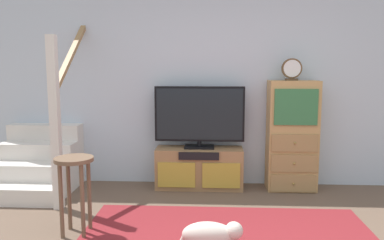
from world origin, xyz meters
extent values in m
cube|color=silver|center=(0.00, 2.46, 1.35)|extent=(6.40, 0.12, 2.70)
cube|color=#997047|center=(-0.30, 2.20, 0.25)|extent=(1.06, 0.36, 0.49)
cube|color=#B79333|center=(-0.56, 2.01, 0.21)|extent=(0.44, 0.02, 0.30)
cube|color=#B79333|center=(-0.04, 2.01, 0.21)|extent=(0.44, 0.02, 0.30)
cube|color=black|center=(-0.30, 2.01, 0.44)|extent=(0.48, 0.02, 0.09)
cube|color=black|center=(-0.30, 2.22, 0.51)|extent=(0.36, 0.22, 0.02)
cylinder|color=black|center=(-0.30, 2.22, 0.55)|extent=(0.05, 0.05, 0.06)
cube|color=black|center=(-0.30, 2.22, 0.91)|extent=(1.09, 0.05, 0.67)
cube|color=black|center=(-0.30, 2.19, 0.91)|extent=(1.04, 0.01, 0.62)
cube|color=tan|center=(0.81, 2.21, 0.66)|extent=(0.58, 0.34, 1.32)
cube|color=#9C7949|center=(0.81, 2.03, 0.12)|extent=(0.53, 0.02, 0.20)
sphere|color=olive|center=(0.81, 2.01, 0.12)|extent=(0.03, 0.03, 0.03)
cube|color=#9C7949|center=(0.81, 2.03, 0.36)|extent=(0.53, 0.02, 0.20)
sphere|color=olive|center=(0.81, 2.01, 0.36)|extent=(0.03, 0.03, 0.03)
cube|color=#9C7949|center=(0.81, 2.03, 0.60)|extent=(0.53, 0.02, 0.20)
sphere|color=olive|center=(0.81, 2.01, 0.60)|extent=(0.03, 0.03, 0.03)
cube|color=#337042|center=(0.81, 2.03, 1.02)|extent=(0.49, 0.02, 0.42)
cube|color=#4C3823|center=(0.78, 2.19, 1.33)|extent=(0.14, 0.08, 0.02)
cylinder|color=brown|center=(0.78, 2.19, 1.46)|extent=(0.23, 0.04, 0.23)
cylinder|color=silver|center=(0.78, 2.16, 1.46)|extent=(0.20, 0.01, 0.20)
cube|color=silver|center=(-2.25, 1.53, 0.10)|extent=(0.90, 0.26, 0.19)
cube|color=silver|center=(-2.25, 1.79, 0.19)|extent=(0.90, 0.26, 0.38)
cube|color=silver|center=(-2.25, 2.05, 0.29)|extent=(0.90, 0.26, 0.57)
cube|color=silver|center=(-2.25, 2.31, 0.38)|extent=(0.90, 0.26, 0.76)
cube|color=silver|center=(-2.25, 2.57, 0.47)|extent=(0.90, 0.26, 0.95)
cube|color=silver|center=(-1.75, 1.40, 0.90)|extent=(0.09, 0.09, 1.80)
cube|color=#9E7547|center=(-1.75, 2.05, 1.70)|extent=(0.06, 1.33, 0.99)
cylinder|color=brown|center=(-1.44, 0.70, 0.33)|extent=(0.04, 0.04, 0.66)
cylinder|color=brown|center=(-1.26, 0.70, 0.33)|extent=(0.04, 0.04, 0.66)
cylinder|color=brown|center=(-1.44, 0.89, 0.33)|extent=(0.04, 0.04, 0.66)
cylinder|color=brown|center=(-1.26, 0.89, 0.33)|extent=(0.04, 0.04, 0.66)
cylinder|color=brown|center=(-1.35, 0.80, 0.68)|extent=(0.34, 0.34, 0.03)
ellipsoid|color=beige|center=(-0.17, 0.58, 0.11)|extent=(0.45, 0.22, 0.22)
sphere|color=beige|center=(0.04, 0.58, 0.15)|extent=(0.15, 0.15, 0.15)
cylinder|color=beige|center=(-0.38, 0.59, 0.08)|extent=(0.10, 0.04, 0.16)
camera|label=1|loc=(-0.14, -2.48, 1.49)|focal=36.66mm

